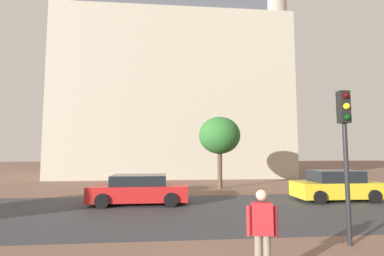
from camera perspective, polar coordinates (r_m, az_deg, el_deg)
name	(u,v)px	position (r m, az deg, el deg)	size (l,w,h in m)	color
ground_plane	(185,202)	(14.19, -1.54, -15.04)	(120.00, 120.00, 0.00)	brown
street_asphalt_strip	(188,211)	(12.12, -0.87, -16.77)	(120.00, 7.86, 0.00)	#38383D
landmark_building	(178,77)	(30.96, -2.85, 10.49)	(23.03, 11.13, 36.02)	#B2A893
person_skater	(262,229)	(5.92, 14.35, -19.68)	(0.60, 0.34, 1.73)	#706656
car_yellow	(336,186)	(16.20, 27.70, -10.64)	(4.21, 1.97, 1.52)	gold
car_red	(139,190)	(13.75, -10.94, -12.46)	(4.59, 2.07, 1.37)	red
traffic_light_pole	(345,135)	(8.64, 29.23, -1.31)	(0.28, 0.34, 4.17)	black
tree_curb_far	(220,136)	(19.03, 5.74, -1.60)	(2.84, 2.84, 4.90)	brown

